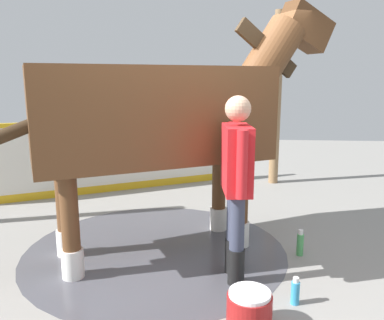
% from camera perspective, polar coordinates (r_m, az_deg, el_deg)
% --- Properties ---
extents(ground_plane, '(16.00, 16.00, 0.02)m').
position_cam_1_polar(ground_plane, '(4.08, -0.33, -14.35)').
color(ground_plane, gray).
extents(wet_patch, '(2.74, 2.74, 0.00)m').
position_cam_1_polar(wet_patch, '(4.30, -5.27, -12.83)').
color(wet_patch, '#4C4C54').
rests_on(wet_patch, ground).
extents(barrier_wall, '(3.70, 2.01, 1.16)m').
position_cam_1_polar(barrier_wall, '(6.37, -12.14, 0.21)').
color(barrier_wall, silver).
rests_on(barrier_wall, ground).
extents(roof_post_near, '(0.16, 0.16, 2.86)m').
position_cam_1_polar(roof_post_near, '(6.81, 12.14, 8.54)').
color(roof_post_near, olive).
rests_on(roof_post_near, ground).
extents(horse, '(3.38, 2.06, 2.62)m').
position_cam_1_polar(horse, '(3.97, -3.85, 6.62)').
color(horse, brown).
rests_on(horse, ground).
extents(handler, '(0.27, 0.66, 1.65)m').
position_cam_1_polar(handler, '(3.43, 6.45, -2.49)').
color(handler, black).
rests_on(handler, ground).
extents(wash_bucket, '(0.33, 0.33, 0.29)m').
position_cam_1_polar(wash_bucket, '(3.07, 8.30, -20.77)').
color(wash_bucket, maroon).
rests_on(wash_bucket, ground).
extents(bottle_shampoo, '(0.07, 0.07, 0.23)m').
position_cam_1_polar(bottle_shampoo, '(3.43, 14.75, -17.99)').
color(bottle_shampoo, '#3399CC').
rests_on(bottle_shampoo, ground).
extents(bottle_spray, '(0.07, 0.07, 0.28)m').
position_cam_1_polar(bottle_spray, '(4.26, 15.41, -11.60)').
color(bottle_spray, '#4CA559').
rests_on(bottle_spray, ground).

